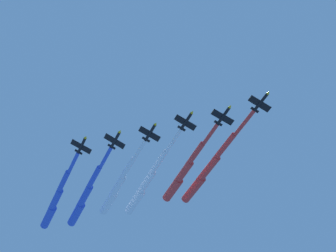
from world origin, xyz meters
The scene contains 6 objects.
jet_lead centered at (28.65, -9.93, 178.47)m, with size 53.68×42.96×4.43m.
jet_port_inner centered at (24.97, -0.66, 175.71)m, with size 46.75×36.13×4.40m.
jet_starboard_inner centered at (29.79, 16.32, 177.15)m, with size 52.82×41.21×4.44m.
jet_port_mid centered at (26.96, 27.48, 175.31)m, with size 47.14×37.33×4.36m.
jet_starboard_mid centered at (30.52, 43.14, 175.43)m, with size 51.31×40.38×4.45m.
jet_port_outer centered at (31.08, 56.55, 176.46)m, with size 50.82×39.93×4.37m.
Camera 1 is at (-116.66, -27.16, 48.46)m, focal length 51.33 mm.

